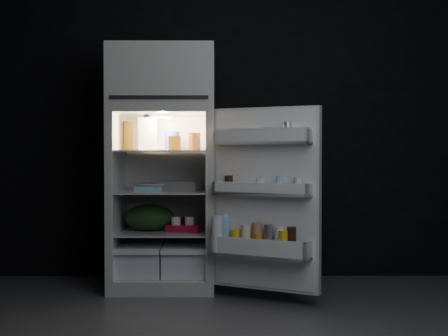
{
  "coord_description": "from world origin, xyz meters",
  "views": [
    {
      "loc": [
        -0.15,
        -3.36,
        1.01
      ],
      "look_at": [
        -0.13,
        1.0,
        0.9
      ],
      "focal_mm": 50.0,
      "sensor_mm": 36.0,
      "label": 1
    }
  ],
  "objects_px": {
    "refrigerator": "(164,160)",
    "yogurt_tray": "(184,228)",
    "milk_jug": "(147,134)",
    "fridge_door": "(263,202)",
    "egg_carton": "(179,186)"
  },
  "relations": [
    {
      "from": "fridge_door",
      "to": "egg_carton",
      "type": "bearing_deg",
      "value": 141.45
    },
    {
      "from": "egg_carton",
      "to": "yogurt_tray",
      "type": "height_order",
      "value": "egg_carton"
    },
    {
      "from": "refrigerator",
      "to": "fridge_door",
      "type": "height_order",
      "value": "refrigerator"
    },
    {
      "from": "refrigerator",
      "to": "yogurt_tray",
      "type": "distance_m",
      "value": 0.54
    },
    {
      "from": "fridge_door",
      "to": "egg_carton",
      "type": "distance_m",
      "value": 0.76
    },
    {
      "from": "refrigerator",
      "to": "yogurt_tray",
      "type": "relative_size",
      "value": 7.25
    },
    {
      "from": "milk_jug",
      "to": "egg_carton",
      "type": "relative_size",
      "value": 0.77
    },
    {
      "from": "refrigerator",
      "to": "yogurt_tray",
      "type": "xyz_separation_m",
      "value": [
        0.16,
        -0.11,
        -0.5
      ]
    },
    {
      "from": "egg_carton",
      "to": "yogurt_tray",
      "type": "distance_m",
      "value": 0.31
    },
    {
      "from": "milk_jug",
      "to": "yogurt_tray",
      "type": "height_order",
      "value": "milk_jug"
    },
    {
      "from": "refrigerator",
      "to": "milk_jug",
      "type": "xyz_separation_m",
      "value": [
        -0.13,
        -0.03,
        0.19
      ]
    },
    {
      "from": "yogurt_tray",
      "to": "egg_carton",
      "type": "bearing_deg",
      "value": 152.43
    },
    {
      "from": "fridge_door",
      "to": "refrigerator",
      "type": "bearing_deg",
      "value": 142.25
    },
    {
      "from": "refrigerator",
      "to": "milk_jug",
      "type": "relative_size",
      "value": 7.42
    },
    {
      "from": "refrigerator",
      "to": "egg_carton",
      "type": "height_order",
      "value": "refrigerator"
    }
  ]
}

